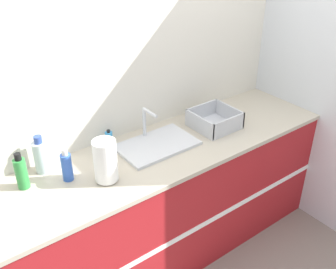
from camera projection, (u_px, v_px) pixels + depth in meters
The scene contains 10 objects.
wall_back at pixel (136, 79), 2.67m from camera, with size 4.84×0.06×2.60m.
wall_right at pixel (294, 57), 3.08m from camera, with size 0.06×2.64×2.60m.
counter_cabinet at pixel (167, 202), 2.84m from camera, with size 2.46×0.67×0.93m.
sink at pixel (156, 144), 2.62m from camera, with size 0.52×0.33×0.23m.
paper_towel_roll at pixel (105, 161), 2.23m from camera, with size 0.14×0.14×0.26m.
dish_rack at pixel (214, 121), 2.84m from camera, with size 0.30×0.30×0.13m.
bottle_green at pixel (21, 173), 2.19m from camera, with size 0.07×0.07×0.23m.
bottle_clear at pixel (41, 156), 2.33m from camera, with size 0.09×0.09×0.24m.
bottle_blue at pixel (67, 166), 2.26m from camera, with size 0.06×0.06×0.21m.
soap_dispenser at pixel (109, 139), 2.61m from camera, with size 0.05×0.05×0.12m.
Camera 1 is at (-1.33, -1.45, 2.31)m, focal length 42.00 mm.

